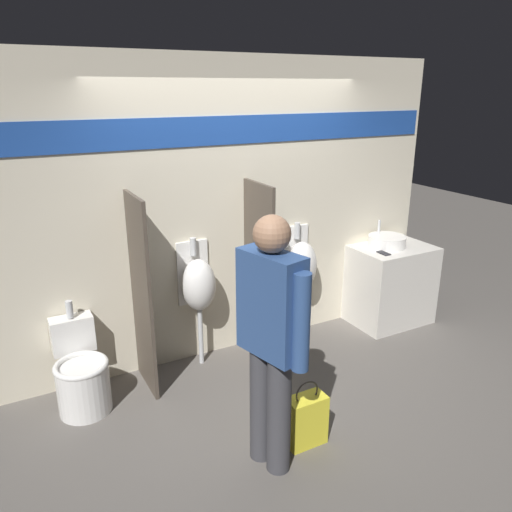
{
  "coord_description": "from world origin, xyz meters",
  "views": [
    {
      "loc": [
        -1.93,
        -3.4,
        2.43
      ],
      "look_at": [
        0.0,
        0.17,
        1.05
      ],
      "focal_mm": 35.0,
      "sensor_mm": 36.0,
      "label": 1
    }
  ],
  "objects_px": {
    "urinal_far": "(301,265)",
    "person_in_vest": "(271,336)",
    "shopping_bag": "(306,420)",
    "urinal_near_counter": "(198,285)",
    "toilet": "(81,376)",
    "cell_phone": "(384,253)",
    "sink_basin": "(387,241)"
  },
  "relations": [
    {
      "from": "person_in_vest",
      "to": "urinal_far",
      "type": "bearing_deg",
      "value": -53.23
    },
    {
      "from": "urinal_far",
      "to": "person_in_vest",
      "type": "relative_size",
      "value": 0.68
    },
    {
      "from": "toilet",
      "to": "sink_basin",
      "type": "bearing_deg",
      "value": 1.72
    },
    {
      "from": "person_in_vest",
      "to": "toilet",
      "type": "bearing_deg",
      "value": 24.73
    },
    {
      "from": "cell_phone",
      "to": "toilet",
      "type": "relative_size",
      "value": 0.17
    },
    {
      "from": "shopping_bag",
      "to": "person_in_vest",
      "type": "bearing_deg",
      "value": -172.62
    },
    {
      "from": "sink_basin",
      "to": "toilet",
      "type": "bearing_deg",
      "value": -178.28
    },
    {
      "from": "person_in_vest",
      "to": "shopping_bag",
      "type": "distance_m",
      "value": 0.83
    },
    {
      "from": "urinal_near_counter",
      "to": "person_in_vest",
      "type": "height_order",
      "value": "person_in_vest"
    },
    {
      "from": "urinal_far",
      "to": "person_in_vest",
      "type": "xyz_separation_m",
      "value": [
        -1.17,
        -1.43,
        0.18
      ]
    },
    {
      "from": "toilet",
      "to": "person_in_vest",
      "type": "height_order",
      "value": "person_in_vest"
    },
    {
      "from": "urinal_near_counter",
      "to": "person_in_vest",
      "type": "distance_m",
      "value": 1.45
    },
    {
      "from": "urinal_far",
      "to": "shopping_bag",
      "type": "xyz_separation_m",
      "value": [
        -0.85,
        -1.39,
        -0.58
      ]
    },
    {
      "from": "urinal_near_counter",
      "to": "shopping_bag",
      "type": "bearing_deg",
      "value": -80.53
    },
    {
      "from": "cell_phone",
      "to": "shopping_bag",
      "type": "xyz_separation_m",
      "value": [
        -1.66,
        -1.12,
        -0.66
      ]
    },
    {
      "from": "person_in_vest",
      "to": "shopping_bag",
      "type": "height_order",
      "value": "person_in_vest"
    },
    {
      "from": "toilet",
      "to": "urinal_far",
      "type": "bearing_deg",
      "value": 5.11
    },
    {
      "from": "urinal_near_counter",
      "to": "shopping_bag",
      "type": "height_order",
      "value": "urinal_near_counter"
    },
    {
      "from": "cell_phone",
      "to": "person_in_vest",
      "type": "height_order",
      "value": "person_in_vest"
    },
    {
      "from": "cell_phone",
      "to": "person_in_vest",
      "type": "distance_m",
      "value": 2.29
    },
    {
      "from": "sink_basin",
      "to": "cell_phone",
      "type": "relative_size",
      "value": 2.79
    },
    {
      "from": "sink_basin",
      "to": "urinal_far",
      "type": "xyz_separation_m",
      "value": [
        -1.0,
        0.1,
        -0.12
      ]
    },
    {
      "from": "shopping_bag",
      "to": "urinal_near_counter",
      "type": "bearing_deg",
      "value": 99.47
    },
    {
      "from": "cell_phone",
      "to": "person_in_vest",
      "type": "relative_size",
      "value": 0.08
    },
    {
      "from": "cell_phone",
      "to": "toilet",
      "type": "height_order",
      "value": "cell_phone"
    },
    {
      "from": "toilet",
      "to": "person_in_vest",
      "type": "distance_m",
      "value": 1.73
    },
    {
      "from": "urinal_near_counter",
      "to": "toilet",
      "type": "xyz_separation_m",
      "value": [
        -1.08,
        -0.19,
        -0.5
      ]
    },
    {
      "from": "shopping_bag",
      "to": "cell_phone",
      "type": "bearing_deg",
      "value": 33.99
    },
    {
      "from": "sink_basin",
      "to": "toilet",
      "type": "relative_size",
      "value": 0.47
    },
    {
      "from": "person_in_vest",
      "to": "shopping_bag",
      "type": "relative_size",
      "value": 3.41
    },
    {
      "from": "urinal_near_counter",
      "to": "toilet",
      "type": "distance_m",
      "value": 1.21
    },
    {
      "from": "shopping_bag",
      "to": "toilet",
      "type": "bearing_deg",
      "value": 137.65
    }
  ]
}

